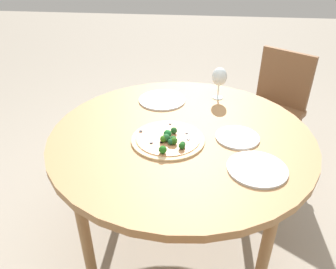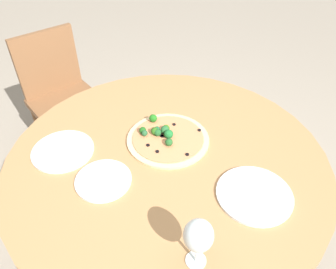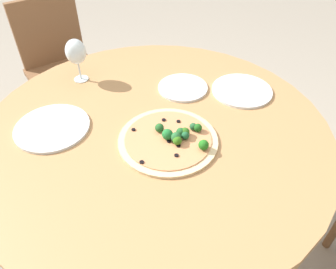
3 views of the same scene
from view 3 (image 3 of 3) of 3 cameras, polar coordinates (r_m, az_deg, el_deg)
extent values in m
plane|color=gray|center=(1.71, -1.67, -17.13)|extent=(12.00, 12.00, 0.00)
cylinder|color=#A87A4C|center=(1.17, -2.34, 0.73)|extent=(1.24, 1.24, 0.04)
cylinder|color=#A87A4C|center=(1.64, 15.74, -3.42)|extent=(0.05, 0.05, 0.68)
cylinder|color=#A87A4C|center=(1.80, -8.89, 2.48)|extent=(0.05, 0.05, 0.68)
cylinder|color=#A87A4C|center=(1.41, -23.61, -16.69)|extent=(0.05, 0.05, 0.68)
cube|color=brown|center=(2.06, -17.10, 9.61)|extent=(0.56, 0.56, 0.04)
cube|color=brown|center=(2.13, -20.18, 16.58)|extent=(0.24, 0.33, 0.39)
cylinder|color=brown|center=(2.02, -18.51, 0.61)|extent=(0.04, 0.04, 0.40)
cylinder|color=brown|center=(2.10, -9.96, 4.11)|extent=(0.04, 0.04, 0.40)
cylinder|color=brown|center=(2.29, -21.45, 5.21)|extent=(0.04, 0.04, 0.40)
cylinder|color=brown|center=(2.36, -13.75, 8.22)|extent=(0.04, 0.04, 0.40)
cylinder|color=#DBBC89|center=(1.10, 0.00, -0.97)|extent=(0.34, 0.34, 0.01)
cylinder|color=tan|center=(1.09, 0.00, -0.70)|extent=(0.29, 0.29, 0.00)
sphere|color=#2B601A|center=(1.09, 2.98, 0.43)|extent=(0.03, 0.03, 0.03)
sphere|color=#245D2E|center=(1.07, 1.41, -0.49)|extent=(0.03, 0.03, 0.03)
sphere|color=#1F691B|center=(1.05, 6.21, -1.80)|extent=(0.03, 0.03, 0.03)
sphere|color=#1C561A|center=(1.11, 5.22, 1.18)|extent=(0.03, 0.03, 0.03)
sphere|color=#215625|center=(1.11, -1.51, 1.19)|extent=(0.03, 0.03, 0.03)
sphere|color=#1D562F|center=(1.08, 3.02, -0.17)|extent=(0.03, 0.03, 0.03)
sphere|color=#1D692D|center=(1.08, -0.11, 0.04)|extent=(0.04, 0.04, 0.04)
sphere|color=#1F5525|center=(1.09, 2.21, 0.42)|extent=(0.03, 0.03, 0.03)
sphere|color=#24552E|center=(1.12, 4.39, 1.39)|extent=(0.03, 0.03, 0.03)
sphere|color=#316B19|center=(1.06, 1.63, -1.06)|extent=(0.03, 0.03, 0.03)
cylinder|color=black|center=(1.03, 1.48, -3.65)|extent=(0.01, 0.01, 0.00)
cylinder|color=black|center=(1.15, 1.83, 2.30)|extent=(0.01, 0.01, 0.00)
cylinder|color=black|center=(1.06, 1.85, -1.96)|extent=(0.01, 0.01, 0.00)
cylinder|color=black|center=(1.13, -6.03, 0.85)|extent=(0.01, 0.01, 0.00)
cylinder|color=black|center=(1.10, 1.15, -0.25)|extent=(0.01, 0.01, 0.00)
cylinder|color=black|center=(1.16, -0.75, 2.56)|extent=(0.01, 0.01, 0.00)
cylinder|color=black|center=(1.10, 1.33, -0.26)|extent=(0.01, 0.01, 0.00)
cylinder|color=black|center=(1.08, 0.16, -1.20)|extent=(0.01, 0.01, 0.00)
cylinder|color=black|center=(1.01, -4.60, -4.81)|extent=(0.01, 0.01, 0.00)
cylinder|color=silver|center=(1.45, -14.86, 9.33)|extent=(0.06, 0.06, 0.00)
cylinder|color=silver|center=(1.43, -15.13, 10.62)|extent=(0.01, 0.01, 0.07)
ellipsoid|color=silver|center=(1.39, -15.78, 13.71)|extent=(0.08, 0.08, 0.10)
cylinder|color=silver|center=(1.34, 2.60, 8.18)|extent=(0.20, 0.20, 0.01)
cylinder|color=silver|center=(1.21, -19.52, 1.18)|extent=(0.26, 0.26, 0.01)
cylinder|color=silver|center=(1.36, 12.74, 7.50)|extent=(0.24, 0.24, 0.01)
camera|label=1|loc=(1.32, 74.54, 16.71)|focal=35.00mm
camera|label=2|loc=(1.73, -27.27, 43.13)|focal=35.00mm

